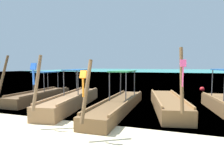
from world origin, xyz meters
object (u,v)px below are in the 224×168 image
(mooring_buoy_near, at_px, (202,89))
(longtail_boat_pink_ribbon, at_px, (168,104))
(longtail_boat_blue_ribbon, at_px, (72,100))
(longtail_boat_yellow_ribbon, at_px, (40,96))
(longtail_boat_orange_ribbon, at_px, (118,104))

(mooring_buoy_near, bearing_deg, longtail_boat_pink_ribbon, -105.80)
(longtail_boat_pink_ribbon, bearing_deg, longtail_boat_blue_ribbon, -169.55)
(longtail_boat_yellow_ribbon, relative_size, longtail_boat_orange_ribbon, 0.76)
(mooring_buoy_near, bearing_deg, longtail_boat_yellow_ribbon, -140.11)
(mooring_buoy_near, bearing_deg, longtail_boat_orange_ribbon, -116.61)
(longtail_boat_blue_ribbon, relative_size, mooring_buoy_near, 17.50)
(longtail_boat_orange_ribbon, bearing_deg, longtail_boat_blue_ribbon, 179.68)
(longtail_boat_orange_ribbon, bearing_deg, longtail_boat_yellow_ribbon, 170.89)
(longtail_boat_yellow_ribbon, bearing_deg, longtail_boat_pink_ribbon, 0.36)
(longtail_boat_yellow_ribbon, xyz_separation_m, longtail_boat_pink_ribbon, (7.79, 0.05, -0.02))
(longtail_boat_yellow_ribbon, distance_m, longtail_boat_pink_ribbon, 7.79)
(longtail_boat_blue_ribbon, bearing_deg, longtail_boat_pink_ribbon, 10.45)
(longtail_boat_yellow_ribbon, relative_size, longtail_boat_pink_ribbon, 0.95)
(longtail_boat_blue_ribbon, bearing_deg, longtail_boat_orange_ribbon, -0.32)
(longtail_boat_pink_ribbon, relative_size, mooring_buoy_near, 15.44)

